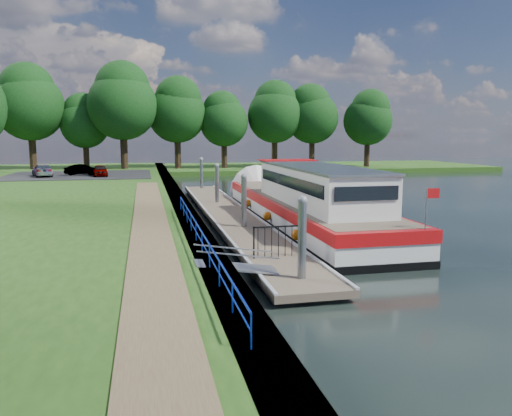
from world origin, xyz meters
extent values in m
plane|color=black|center=(0.00, 0.00, 0.00)|extent=(160.00, 160.00, 0.00)
cube|color=#473D2D|center=(-2.55, 15.00, 0.39)|extent=(1.10, 90.00, 0.78)
cube|color=#234814|center=(12.00, 52.00, 0.30)|extent=(60.00, 18.00, 0.60)
cube|color=brown|center=(-4.40, 8.00, 0.80)|extent=(1.60, 40.00, 0.05)
cube|color=black|center=(-11.00, 38.00, 0.81)|extent=(14.00, 12.00, 0.06)
cube|color=#0C2DBF|center=(-2.75, 3.00, 1.48)|extent=(0.04, 18.00, 0.04)
cube|color=#0C2DBF|center=(-2.75, 3.00, 1.12)|extent=(0.03, 18.00, 0.03)
cylinder|color=#0C2DBF|center=(-2.75, -6.00, 1.14)|extent=(0.04, 0.04, 0.72)
cylinder|color=#0C2DBF|center=(-2.75, -4.00, 1.14)|extent=(0.04, 0.04, 0.72)
cylinder|color=#0C2DBF|center=(-2.75, -2.00, 1.14)|extent=(0.04, 0.04, 0.72)
cylinder|color=#0C2DBF|center=(-2.75, 0.00, 1.14)|extent=(0.04, 0.04, 0.72)
cylinder|color=#0C2DBF|center=(-2.75, 2.00, 1.14)|extent=(0.04, 0.04, 0.72)
cylinder|color=#0C2DBF|center=(-2.75, 4.00, 1.14)|extent=(0.04, 0.04, 0.72)
cylinder|color=#0C2DBF|center=(-2.75, 6.00, 1.14)|extent=(0.04, 0.04, 0.72)
cylinder|color=#0C2DBF|center=(-2.75, 8.00, 1.14)|extent=(0.04, 0.04, 0.72)
cylinder|color=#0C2DBF|center=(-2.75, 10.00, 1.14)|extent=(0.04, 0.04, 0.72)
cylinder|color=#0C2DBF|center=(-2.75, 12.00, 1.14)|extent=(0.04, 0.04, 0.72)
cube|color=brown|center=(0.00, 13.00, 0.28)|extent=(2.50, 30.00, 0.24)
cube|color=#9EA0A3|center=(0.00, 1.00, 0.05)|extent=(2.30, 5.00, 0.30)
cube|color=#9EA0A3|center=(0.00, 9.00, 0.05)|extent=(2.30, 5.00, 0.30)
cube|color=#9EA0A3|center=(0.00, 17.00, 0.05)|extent=(2.30, 5.00, 0.30)
cube|color=#9EA0A3|center=(0.00, 25.00, 0.05)|extent=(2.30, 5.00, 0.30)
cube|color=#9EA0A3|center=(1.19, 13.00, 0.43)|extent=(0.12, 30.00, 0.06)
cube|color=#9EA0A3|center=(-1.19, 13.00, 0.43)|extent=(0.12, 30.00, 0.06)
cylinder|color=gray|center=(0.00, -0.50, 1.10)|extent=(0.26, 0.26, 3.40)
sphere|color=gray|center=(0.00, -0.50, 2.80)|extent=(0.30, 0.30, 0.30)
cylinder|color=gray|center=(0.00, 8.50, 1.10)|extent=(0.26, 0.26, 3.40)
sphere|color=gray|center=(0.00, 8.50, 2.80)|extent=(0.30, 0.30, 0.30)
cylinder|color=gray|center=(0.00, 17.50, 1.10)|extent=(0.26, 0.26, 3.40)
sphere|color=gray|center=(0.00, 17.50, 2.80)|extent=(0.30, 0.30, 0.30)
cylinder|color=gray|center=(0.00, 26.50, 1.10)|extent=(0.26, 0.26, 3.40)
sphere|color=gray|center=(0.00, 26.50, 2.80)|extent=(0.30, 0.30, 0.30)
cube|color=#A5A8AD|center=(-1.85, 0.50, 0.60)|extent=(2.58, 1.00, 0.43)
cube|color=#A5A8AD|center=(-1.85, 0.02, 1.10)|extent=(2.58, 0.04, 0.41)
cube|color=#A5A8AD|center=(-1.85, 0.98, 1.10)|extent=(2.58, 0.04, 0.41)
cube|color=black|center=(-0.90, 2.20, 0.98)|extent=(0.05, 0.05, 1.15)
cube|color=black|center=(0.90, 2.20, 0.98)|extent=(0.05, 0.05, 1.15)
cube|color=black|center=(0.00, 2.20, 1.52)|extent=(1.85, 0.05, 0.05)
cube|color=black|center=(-0.75, 2.20, 0.98)|extent=(0.02, 0.02, 1.10)
cube|color=black|center=(-0.50, 2.20, 0.98)|extent=(0.02, 0.02, 1.10)
cube|color=black|center=(-0.25, 2.20, 0.98)|extent=(0.02, 0.02, 1.10)
cube|color=black|center=(0.00, 2.20, 0.98)|extent=(0.02, 0.02, 1.10)
cube|color=black|center=(0.25, 2.20, 0.98)|extent=(0.02, 0.02, 1.10)
cube|color=black|center=(0.50, 2.20, 0.98)|extent=(0.02, 0.02, 1.10)
cube|color=black|center=(0.75, 2.20, 0.98)|extent=(0.02, 0.02, 1.10)
cube|color=black|center=(3.60, 10.80, 0.02)|extent=(4.00, 20.00, 0.55)
cube|color=silver|center=(3.60, 10.80, 0.62)|extent=(3.96, 19.90, 0.65)
cube|color=#B00C0F|center=(3.60, 10.80, 1.18)|extent=(4.04, 20.00, 0.48)
cube|color=brown|center=(3.60, 10.80, 1.42)|extent=(3.68, 19.20, 0.04)
cone|color=silver|center=(3.60, 21.20, 0.55)|extent=(4.00, 1.50, 4.00)
cube|color=silver|center=(3.60, 8.30, 2.30)|extent=(3.00, 11.00, 1.75)
cube|color=gray|center=(3.60, 8.30, 3.22)|extent=(3.10, 11.20, 0.10)
cube|color=black|center=(2.08, 8.30, 2.55)|extent=(0.04, 10.00, 0.55)
cube|color=black|center=(5.12, 8.30, 2.55)|extent=(0.04, 10.00, 0.55)
cube|color=black|center=(3.60, 13.85, 2.55)|extent=(2.60, 0.04, 0.55)
cube|color=black|center=(3.60, 2.75, 2.55)|extent=(2.60, 0.04, 0.55)
cube|color=#B00C0F|center=(3.60, 13.50, 3.30)|extent=(3.20, 1.60, 0.06)
cylinder|color=gray|center=(5.10, 1.10, 2.15)|extent=(0.05, 0.05, 1.50)
cube|color=#B00C0F|center=(5.35, 1.10, 2.70)|extent=(0.50, 0.02, 0.35)
sphere|color=orange|center=(1.48, 4.80, 0.65)|extent=(0.44, 0.44, 0.44)
sphere|color=orange|center=(1.48, 9.80, 0.65)|extent=(0.44, 0.44, 0.44)
sphere|color=orange|center=(1.48, 14.80, 0.65)|extent=(0.44, 0.44, 0.44)
imported|color=#594C47|center=(2.40, 4.48, 2.30)|extent=(0.45, 0.65, 1.72)
cylinder|color=#332316|center=(-17.49, 49.36, 2.70)|extent=(0.83, 0.83, 4.21)
sphere|color=black|center=(-17.49, 49.36, 8.08)|extent=(7.95, 7.95, 7.95)
sphere|color=black|center=(-17.71, 49.47, 10.07)|extent=(6.31, 6.31, 6.31)
cylinder|color=#332316|center=(-11.50, 49.87, 2.15)|extent=(0.70, 0.70, 3.10)
sphere|color=black|center=(-11.50, 49.87, 6.11)|extent=(5.85, 5.85, 5.85)
sphere|color=black|center=(-11.67, 50.04, 7.57)|extent=(4.65, 4.65, 4.65)
cylinder|color=#332316|center=(-6.89, 47.36, 2.75)|extent=(0.84, 0.84, 4.29)
sphere|color=black|center=(-6.89, 47.36, 8.23)|extent=(8.10, 8.10, 8.10)
sphere|color=black|center=(-6.84, 47.51, 10.25)|extent=(6.44, 6.44, 6.44)
cylinder|color=#332316|center=(-0.41, 49.36, 2.52)|extent=(0.79, 0.79, 3.83)
sphere|color=black|center=(-0.41, 49.36, 7.42)|extent=(7.24, 7.24, 7.24)
sphere|color=black|center=(-0.22, 49.13, 9.23)|extent=(5.75, 5.75, 5.75)
cylinder|color=#332316|center=(5.49, 49.09, 2.23)|extent=(0.72, 0.72, 3.26)
sphere|color=black|center=(5.49, 49.09, 6.40)|extent=(6.16, 6.16, 6.16)
sphere|color=black|center=(5.30, 49.34, 7.93)|extent=(4.89, 4.89, 4.89)
cylinder|color=#332316|center=(12.25, 49.38, 2.49)|extent=(0.78, 0.78, 3.77)
sphere|color=black|center=(12.25, 49.38, 7.31)|extent=(7.13, 7.13, 7.13)
sphere|color=black|center=(12.38, 49.62, 9.09)|extent=(5.66, 5.66, 5.66)
cylinder|color=#332316|center=(17.42, 49.40, 2.42)|extent=(0.77, 0.77, 3.65)
sphere|color=black|center=(17.42, 49.40, 7.09)|extent=(6.89, 6.89, 6.89)
sphere|color=black|center=(17.07, 49.41, 8.81)|extent=(5.47, 5.47, 5.47)
cylinder|color=#332316|center=(24.52, 47.52, 2.30)|extent=(0.74, 0.74, 3.41)
sphere|color=black|center=(24.52, 47.52, 6.66)|extent=(6.43, 6.43, 6.43)
sphere|color=black|center=(24.75, 47.30, 8.26)|extent=(5.11, 5.11, 5.11)
imported|color=#999999|center=(-8.75, 35.68, 1.39)|extent=(1.64, 3.38, 1.11)
imported|color=#999999|center=(-10.59, 37.26, 1.37)|extent=(3.43, 1.81, 1.08)
imported|color=#999999|center=(-14.14, 36.53, 1.42)|extent=(2.65, 4.30, 1.16)
camera|label=1|loc=(-4.58, -14.60, 4.71)|focal=35.00mm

